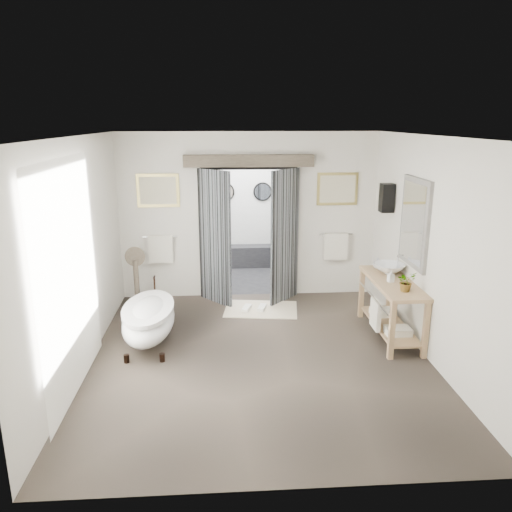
# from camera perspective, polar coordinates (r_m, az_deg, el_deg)

# --- Properties ---
(ground_plane) EXTENTS (5.00, 5.00, 0.00)m
(ground_plane) POSITION_cam_1_polar(r_m,az_deg,el_deg) (6.86, 0.34, -11.47)
(ground_plane) COLOR brown
(room_shell) EXTENTS (4.52, 5.02, 2.91)m
(room_shell) POSITION_cam_1_polar(r_m,az_deg,el_deg) (6.13, 0.11, 3.72)
(room_shell) COLOR silver
(room_shell) RESTS_ON ground_plane
(shower_room) EXTENTS (2.22, 2.01, 2.51)m
(shower_room) POSITION_cam_1_polar(r_m,az_deg,el_deg) (10.34, -1.25, 3.15)
(shower_room) COLOR black
(shower_room) RESTS_ON ground_plane
(back_wall_dressing) EXTENTS (3.82, 0.72, 2.52)m
(back_wall_dressing) POSITION_cam_1_polar(r_m,az_deg,el_deg) (8.57, -0.77, 5.07)
(back_wall_dressing) COLOR black
(back_wall_dressing) RESTS_ON ground_plane
(clawfoot_tub) EXTENTS (0.71, 1.58, 0.77)m
(clawfoot_tub) POSITION_cam_1_polar(r_m,az_deg,el_deg) (7.24, -12.14, -7.06)
(clawfoot_tub) COLOR black
(clawfoot_tub) RESTS_ON ground_plane
(vanity) EXTENTS (0.57, 1.60, 0.85)m
(vanity) POSITION_cam_1_polar(r_m,az_deg,el_deg) (7.54, 15.04, -5.27)
(vanity) COLOR tan
(vanity) RESTS_ON ground_plane
(pedestal_mirror) EXTENTS (0.33, 0.21, 1.11)m
(pedestal_mirror) POSITION_cam_1_polar(r_m,az_deg,el_deg) (8.44, -13.47, -3.14)
(pedestal_mirror) COLOR brown
(pedestal_mirror) RESTS_ON ground_plane
(rug) EXTENTS (1.29, 0.95, 0.01)m
(rug) POSITION_cam_1_polar(r_m,az_deg,el_deg) (8.44, 0.57, -6.09)
(rug) COLOR beige
(rug) RESTS_ON ground_plane
(slippers) EXTENTS (0.44, 0.30, 0.05)m
(slippers) POSITION_cam_1_polar(r_m,az_deg,el_deg) (8.40, -0.19, -5.94)
(slippers) COLOR white
(slippers) RESTS_ON rug
(basin) EXTENTS (0.60, 0.60, 0.16)m
(basin) POSITION_cam_1_polar(r_m,az_deg,el_deg) (7.72, 14.94, -1.44)
(basin) COLOR white
(basin) RESTS_ON vanity
(plant) EXTENTS (0.31, 0.29, 0.28)m
(plant) POSITION_cam_1_polar(r_m,az_deg,el_deg) (7.01, 16.78, -2.80)
(plant) COLOR gray
(plant) RESTS_ON vanity
(soap_bottle_a) EXTENTS (0.09, 0.10, 0.18)m
(soap_bottle_a) POSITION_cam_1_polar(r_m,az_deg,el_deg) (7.37, 15.17, -2.22)
(soap_bottle_a) COLOR gray
(soap_bottle_a) RESTS_ON vanity
(soap_bottle_b) EXTENTS (0.17, 0.17, 0.17)m
(soap_bottle_b) POSITION_cam_1_polar(r_m,az_deg,el_deg) (7.99, 13.72, -0.77)
(soap_bottle_b) COLOR gray
(soap_bottle_b) RESTS_ON vanity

